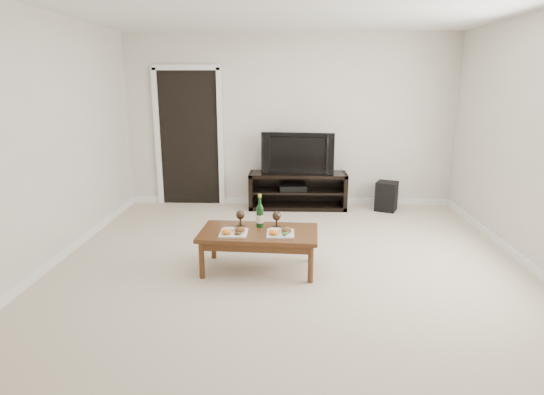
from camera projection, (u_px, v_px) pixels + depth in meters
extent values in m
plane|color=beige|center=(289.00, 275.00, 4.58)|extent=(5.50, 5.50, 0.00)
cube|color=silver|center=(290.00, 121.00, 6.94)|extent=(5.00, 0.04, 2.60)
cube|color=black|center=(189.00, 139.00, 7.02)|extent=(0.90, 0.02, 2.05)
cube|color=black|center=(298.00, 191.00, 6.92)|extent=(1.47, 0.45, 0.55)
imported|color=black|center=(298.00, 152.00, 6.78)|extent=(1.09, 0.27, 0.62)
cube|color=black|center=(293.00, 187.00, 6.90)|extent=(0.43, 0.34, 0.08)
cube|color=black|center=(386.00, 196.00, 6.81)|extent=(0.38, 0.38, 0.44)
cube|color=#522C16|center=(259.00, 250.00, 4.67)|extent=(1.23, 0.72, 0.42)
cube|color=white|center=(234.00, 231.00, 4.53)|extent=(0.27, 0.27, 0.07)
cube|color=white|center=(280.00, 231.00, 4.51)|extent=(0.27, 0.27, 0.07)
cylinder|color=#0E3512|center=(260.00, 211.00, 4.71)|extent=(0.07, 0.07, 0.35)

